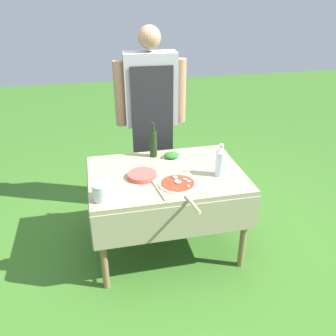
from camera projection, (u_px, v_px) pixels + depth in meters
The scene contains 9 objects.
ground_plane at pixel (166, 246), 3.10m from camera, with size 12.00×12.00×0.00m, color #386B23.
prep_table at pixel (166, 183), 2.81m from camera, with size 1.21×0.86×0.73m.
person_cook at pixel (151, 107), 3.26m from camera, with size 0.65×0.23×1.73m.
pizza_on_peel at pixel (178, 185), 2.57m from camera, with size 0.36×0.55×0.05m.
oil_bottle at pixel (153, 143), 2.98m from camera, with size 0.06×0.06×0.30m.
water_bottle at pixel (221, 161), 2.68m from camera, with size 0.08×0.08×0.26m.
herb_container at pixel (172, 156), 2.98m from camera, with size 0.18×0.17×0.05m.
mixing_tub at pixel (102, 191), 2.40m from camera, with size 0.14×0.14×0.12m, color silver.
plate_stack at pixel (142, 175), 2.69m from camera, with size 0.22×0.22×0.03m.
Camera 1 is at (-0.51, -2.38, 2.04)m, focal length 38.00 mm.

